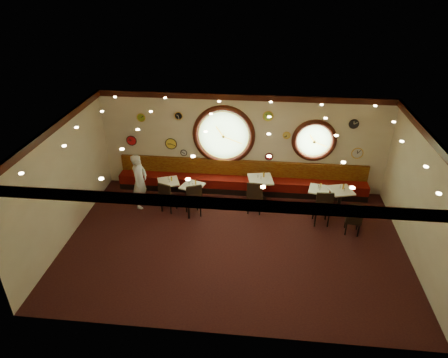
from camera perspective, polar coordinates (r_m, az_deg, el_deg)
floor at (r=10.89m, az=1.47°, el=-9.07°), size 9.00×6.00×0.00m
ceiling at (r=9.27m, az=1.72°, el=6.72°), size 9.00×6.00×0.02m
wall_back at (r=12.65m, az=2.68°, el=5.12°), size 9.00×0.02×3.20m
wall_front at (r=7.57m, az=-0.29°, el=-13.44°), size 9.00×0.02×3.20m
wall_left at (r=11.20m, az=-22.02°, el=-0.45°), size 0.02×6.00×3.20m
wall_right at (r=10.69m, az=26.42°, el=-2.91°), size 0.02×6.00×3.20m
molding_back at (r=12.07m, az=2.83°, el=11.59°), size 9.00×0.10×0.18m
molding_front at (r=6.69m, az=-0.27°, el=-3.55°), size 9.00×0.10×0.18m
molding_left at (r=10.58m, az=-23.27°, el=6.68°), size 0.10×6.00×0.18m
molding_right at (r=10.04m, az=28.01°, el=4.46°), size 0.10×6.00×0.18m
banquette_base at (r=13.08m, az=2.45°, el=-1.40°), size 8.00×0.55×0.20m
banquette_seat at (r=12.96m, az=2.48°, el=-0.44°), size 8.00×0.55×0.30m
banquette_back at (r=12.96m, az=2.58°, el=1.57°), size 8.00×0.10×0.55m
porthole_left_glass at (r=12.59m, az=-0.04°, el=6.27°), size 1.66×0.02×1.66m
porthole_left_frame at (r=12.58m, az=-0.05°, el=6.24°), size 1.98×0.18×1.98m
porthole_left_ring at (r=12.55m, az=-0.06°, el=6.19°), size 1.61×0.03×1.61m
porthole_right_glass at (r=12.65m, az=12.74°, el=5.40°), size 1.10×0.02×1.10m
porthole_right_frame at (r=12.64m, az=12.74°, el=5.37°), size 1.38×0.18×1.38m
porthole_right_ring at (r=12.61m, az=12.75°, el=5.32°), size 1.09×0.03×1.09m
wall_clock_0 at (r=13.30m, az=-13.07°, el=5.38°), size 0.32×0.03×0.32m
wall_clock_1 at (r=12.58m, az=18.05°, el=7.50°), size 0.28×0.03×0.28m
wall_clock_2 at (r=12.55m, az=-6.50°, el=8.95°), size 0.24×0.03×0.24m
wall_clock_3 at (r=12.99m, az=18.50°, el=3.52°), size 0.34×0.03×0.34m
wall_clock_4 at (r=13.01m, az=-5.77°, el=3.77°), size 0.20×0.03×0.20m
wall_clock_5 at (r=12.77m, az=6.44°, el=3.22°), size 0.24×0.03×0.24m
wall_clock_6 at (r=12.24m, az=6.32°, el=8.94°), size 0.30×0.03×0.30m
wall_clock_7 at (r=12.89m, az=-11.76°, el=8.60°), size 0.26×0.03×0.26m
wall_clock_8 at (r=12.97m, az=-7.57°, el=5.03°), size 0.36×0.03×0.36m
wall_clock_9 at (r=12.48m, az=8.94°, el=6.20°), size 0.22×0.03×0.22m
table_a at (r=12.58m, az=-7.89°, el=-1.29°), size 0.80×0.80×0.68m
table_b at (r=12.27m, az=-4.51°, el=-1.91°), size 0.79×0.79×0.68m
table_c at (r=12.43m, az=5.17°, el=-1.11°), size 0.84×0.84×0.79m
table_d at (r=12.42m, az=13.33°, el=-2.35°), size 0.71×0.71×0.65m
table_e at (r=12.45m, az=16.25°, el=-2.52°), size 0.79×0.79×0.71m
chair_a at (r=11.94m, az=-8.19°, el=-2.35°), size 0.52×0.52×0.61m
chair_b at (r=11.61m, az=-4.37°, el=-2.74°), size 0.60×0.60×0.67m
chair_c at (r=11.76m, az=4.41°, el=-2.34°), size 0.48×0.48×0.66m
chair_d at (r=11.53m, az=13.96°, el=-3.75°), size 0.50×0.50×0.69m
chair_e at (r=11.42m, az=18.10°, el=-5.14°), size 0.47×0.47×0.62m
condiment_a_salt at (r=12.51m, az=-7.97°, el=0.12°), size 0.04×0.04×0.10m
condiment_b_salt at (r=12.17m, az=-5.01°, el=-0.59°), size 0.04×0.04×0.10m
condiment_c_salt at (r=12.31m, az=4.87°, el=0.38°), size 0.03×0.03×0.09m
condiment_d_salt at (r=12.28m, az=13.34°, el=-1.14°), size 0.04×0.04×0.11m
condiment_a_pepper at (r=12.36m, az=-7.81°, el=-0.24°), size 0.04×0.04×0.11m
condiment_b_pepper at (r=12.06m, az=-4.47°, el=-0.87°), size 0.03×0.03×0.10m
condiment_c_pepper at (r=12.23m, az=5.32°, el=0.18°), size 0.04×0.04×0.10m
condiment_d_pepper at (r=12.23m, az=13.55°, el=-1.29°), size 0.04×0.04×0.11m
condiment_a_bottle at (r=12.42m, az=-7.52°, el=0.02°), size 0.04×0.04×0.14m
condiment_b_bottle at (r=12.15m, az=-4.09°, el=-0.46°), size 0.05×0.05×0.15m
condiment_c_bottle at (r=12.35m, az=5.71°, el=0.64°), size 0.05×0.05×0.17m
condiment_d_bottle at (r=12.33m, az=13.66°, el=-0.95°), size 0.05×0.05×0.15m
condiment_e_salt at (r=12.36m, az=16.29°, el=-1.10°), size 0.03×0.03×0.09m
condiment_e_pepper at (r=12.25m, az=16.81°, el=-1.48°), size 0.03×0.03×0.10m
condiment_e_bottle at (r=12.33m, az=16.69°, el=-1.05°), size 0.05×0.05×0.17m
waiter at (r=12.22m, az=-11.94°, el=-0.30°), size 0.51×0.69×1.72m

